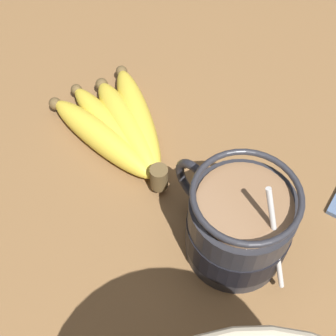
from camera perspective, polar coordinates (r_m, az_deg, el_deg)
The scene contains 3 objects.
table at distance 52.35cm, azimuth -0.12°, elevation -7.57°, with size 100.40×100.40×2.78cm.
coffee_mug at distance 46.26cm, azimuth 8.49°, elevation -7.00°, with size 15.52×10.25×13.71cm.
banana_bunch at distance 56.83cm, azimuth -5.86°, elevation 4.88°, with size 19.65×12.86×4.14cm.
Camera 1 is at (-18.29, 15.81, 47.82)cm, focal length 50.00 mm.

